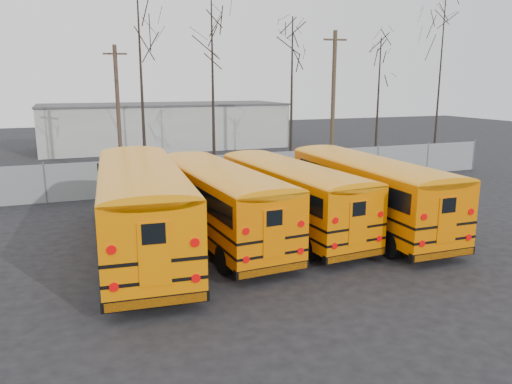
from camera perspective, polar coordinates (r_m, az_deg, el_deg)
name	(u,v)px	position (r m, az deg, el deg)	size (l,w,h in m)	color
ground	(285,259)	(17.65, 3.36, -7.65)	(120.00, 120.00, 0.00)	black
fence	(198,174)	(28.40, -6.65, 2.10)	(40.00, 0.04, 2.00)	gray
distant_building	(165,126)	(48.08, -10.40, 7.39)	(22.00, 8.00, 4.00)	#B2B2AD
bus_a	(141,200)	(18.07, -13.03, -0.92)	(3.77, 12.26, 3.38)	black
bus_b	(218,196)	(19.25, -4.35, -0.47)	(3.17, 10.92, 3.02)	black
bus_c	(289,191)	(20.41, 3.78, 0.15)	(3.19, 10.65, 2.94)	black
bus_d	(365,186)	(21.27, 12.39, 0.63)	(2.69, 11.10, 3.10)	black
utility_pole_left	(118,110)	(33.57, -15.47, 8.98)	(1.47, 0.45, 8.36)	#433126
utility_pole_right	(333,98)	(37.21, 8.82, 10.60)	(1.72, 0.37, 9.65)	#443626
tree_1	(142,88)	(30.54, -12.94, 11.53)	(0.26, 0.26, 11.47)	black
tree_2	(213,89)	(33.96, -4.95, 11.65)	(0.26, 0.26, 11.24)	black
tree_3	(292,98)	(32.79, 4.08, 10.63)	(0.26, 0.26, 10.09)	black
tree_4	(378,105)	(36.12, 13.75, 9.63)	(0.26, 0.26, 9.01)	black
tree_5	(440,79)	(39.41, 20.24, 12.02)	(0.26, 0.26, 12.57)	black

